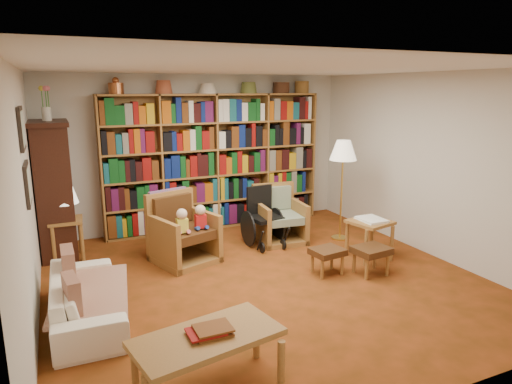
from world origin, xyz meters
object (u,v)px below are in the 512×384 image
armchair_leather (182,232)px  armchair_sage (277,219)px  floor_lamp (343,154)px  side_table_papers (370,227)px  side_table_lamp (66,229)px  sofa (86,298)px  footstool_b (371,252)px  footstool_a (327,253)px  coffee_table (207,341)px  wheelchair (263,218)px

armchair_leather → armchair_sage: size_ratio=1.14×
floor_lamp → armchair_leather: bearing=176.5°
armchair_leather → side_table_papers: bearing=-23.2°
side_table_lamp → floor_lamp: 4.06m
sofa → armchair_sage: size_ratio=1.92×
sofa → armchair_leather: armchair_leather is taller
side_table_lamp → footstool_b: bearing=-31.7°
armchair_sage → footstool_b: 1.75m
footstool_a → sofa: bearing=-179.8°
coffee_table → floor_lamp: bearing=41.1°
wheelchair → side_table_papers: wheelchair is taller
sofa → side_table_lamp: bearing=4.2°
sofa → floor_lamp: size_ratio=1.06×
footstool_a → side_table_lamp: bearing=147.3°
wheelchair → side_table_lamp: bearing=168.8°
footstool_a → coffee_table: bearing=-143.4°
side_table_papers → footstool_b: 0.59m
sofa → wheelchair: size_ratio=1.87×
side_table_lamp → floor_lamp: size_ratio=0.37×
side_table_lamp → wheelchair: wheelchair is taller
wheelchair → sofa: bearing=-152.1°
side_table_lamp → armchair_sage: bearing=-8.4°
floor_lamp → side_table_papers: 1.22m
sofa → footstool_a: size_ratio=3.79×
armchair_sage → floor_lamp: bearing=-22.2°
footstool_b → floor_lamp: bearing=71.6°
wheelchair → footstool_b: wheelchair is taller
armchair_sage → footstool_a: size_ratio=1.98×
wheelchair → coffee_table: wheelchair is taller
armchair_sage → side_table_papers: 1.46m
footstool_b → side_table_lamp: bearing=148.3°
side_table_lamp → side_table_papers: side_table_papers is taller
armchair_leather → wheelchair: 1.26m
armchair_sage → wheelchair: bearing=-162.4°
armchair_leather → coffee_table: armchair_leather is taller
armchair_sage → coffee_table: (-2.10, -2.99, 0.08)m
sofa → footstool_b: sofa is taller
footstool_b → footstool_a: bearing=154.3°
armchair_leather → side_table_papers: armchair_leather is taller
side_table_papers → armchair_sage: bearing=123.0°
sofa → floor_lamp: (3.77, 1.09, 1.08)m
side_table_lamp → armchair_leather: armchair_leather is taller
floor_lamp → footstool_b: floor_lamp is taller
footstool_a → coffee_table: size_ratio=0.35×
armchair_leather → side_table_lamp: bearing=155.3°
floor_lamp → coffee_table: bearing=-138.9°
armchair_sage → wheelchair: 0.31m
side_table_papers → armchair_leather: bearing=156.8°
armchair_leather → armchair_sage: (1.55, 0.22, -0.06)m
armchair_leather → floor_lamp: 2.63m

